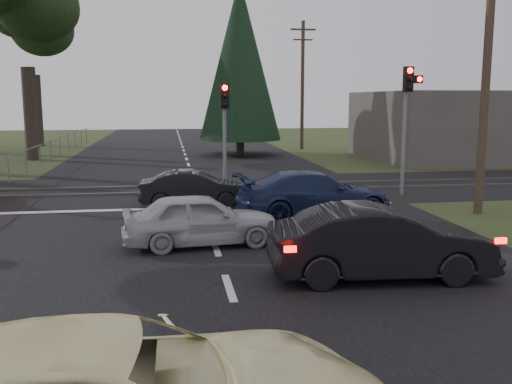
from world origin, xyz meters
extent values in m
plane|color=#2E391A|center=(0.00, 0.00, 0.00)|extent=(120.00, 120.00, 0.00)
cube|color=black|center=(0.00, 10.00, 0.01)|extent=(14.00, 100.00, 0.01)
cube|color=black|center=(0.00, 12.00, 0.01)|extent=(120.00, 8.00, 0.01)
cube|color=silver|center=(0.00, 8.20, 0.01)|extent=(13.00, 0.35, 0.00)
cube|color=#59544C|center=(0.00, 11.20, 0.05)|extent=(120.00, 0.12, 0.10)
cube|color=#59544C|center=(0.00, 12.80, 0.05)|extent=(120.00, 0.12, 0.10)
cylinder|color=slate|center=(7.50, 9.60, 1.90)|extent=(0.14, 0.14, 3.80)
cube|color=black|center=(7.50, 9.42, 4.25)|extent=(0.32, 0.24, 0.90)
sphere|color=#FF0C07|center=(7.50, 9.29, 4.55)|extent=(0.20, 0.20, 0.20)
sphere|color=black|center=(7.50, 9.29, 4.25)|extent=(0.18, 0.18, 0.18)
sphere|color=black|center=(7.50, 9.29, 3.95)|extent=(0.18, 0.18, 0.18)
cube|color=black|center=(7.88, 9.42, 4.25)|extent=(0.28, 0.22, 0.28)
sphere|color=#FF0C07|center=(7.88, 9.30, 4.25)|extent=(0.18, 0.18, 0.18)
cylinder|color=slate|center=(1.00, 10.80, 1.60)|extent=(0.14, 0.14, 3.20)
cube|color=black|center=(1.00, 10.62, 3.65)|extent=(0.32, 0.24, 0.90)
sphere|color=#FF0C07|center=(1.00, 10.49, 3.95)|extent=(0.20, 0.20, 0.20)
sphere|color=black|center=(1.00, 10.49, 3.65)|extent=(0.18, 0.18, 0.18)
sphere|color=black|center=(1.00, 10.49, 3.35)|extent=(0.18, 0.18, 0.18)
cylinder|color=#4C3D2D|center=(8.50, 6.00, 4.50)|extent=(0.26, 0.26, 9.00)
cylinder|color=#4C3D2D|center=(8.50, 30.00, 4.50)|extent=(0.26, 0.26, 9.00)
cube|color=#4C3D2D|center=(8.50, 30.00, 8.40)|extent=(1.80, 0.12, 0.12)
cube|color=#4C3D2D|center=(8.50, 30.00, 7.70)|extent=(1.40, 0.10, 0.10)
cylinder|color=#4C3D2D|center=(8.50, 55.00, 4.50)|extent=(0.26, 0.26, 9.00)
cube|color=#4C3D2D|center=(8.50, 55.00, 8.40)|extent=(1.80, 0.12, 0.12)
cube|color=#4C3D2D|center=(8.50, 55.00, 7.70)|extent=(1.40, 0.10, 0.10)
cylinder|color=#473D33|center=(-9.00, 25.00, 2.70)|extent=(0.80, 0.80, 5.40)
cylinder|color=#473D33|center=(-11.00, 36.00, 2.70)|extent=(0.80, 0.80, 5.40)
ellipsoid|color=#1B3115|center=(-11.00, 36.00, 9.60)|extent=(6.00, 6.00, 7.20)
cylinder|color=#473D33|center=(3.50, 26.00, 1.00)|extent=(0.50, 0.50, 2.00)
cone|color=black|center=(3.50, 26.00, 6.00)|extent=(5.20, 5.20, 10.00)
cube|color=#59514C|center=(18.00, 22.00, 2.00)|extent=(14.00, 10.00, 4.00)
imported|color=black|center=(3.04, 0.15, 0.73)|extent=(4.49, 1.80, 1.45)
imported|color=#A8ACB0|center=(-0.34, 3.32, 0.64)|extent=(3.91, 1.90, 1.29)
imported|color=#162244|center=(3.26, 6.27, 0.69)|extent=(4.95, 2.43, 1.38)
imported|color=black|center=(-0.23, 8.52, 0.59)|extent=(3.68, 1.47, 1.19)
camera|label=1|loc=(-1.08, -10.31, 3.52)|focal=40.00mm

